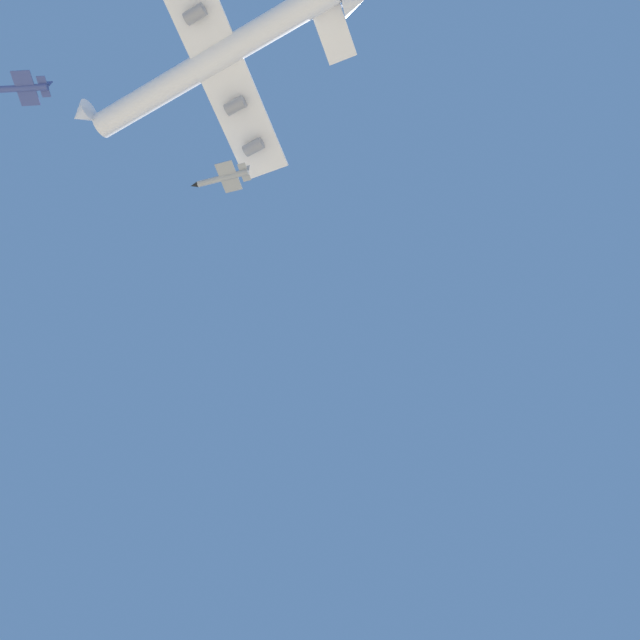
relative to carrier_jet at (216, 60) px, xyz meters
The scene contains 3 objects.
carrier_jet is the anchor object (origin of this frame).
chase_jet_lead 28.00m from the carrier_jet, 48.76° to the right, with size 14.64×10.07×4.00m.
chase_jet_trailing 45.22m from the carrier_jet, 41.87° to the left, with size 13.38×12.23×4.00m.
Camera 1 is at (-41.39, 83.35, 3.38)m, focal length 38.25 mm.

